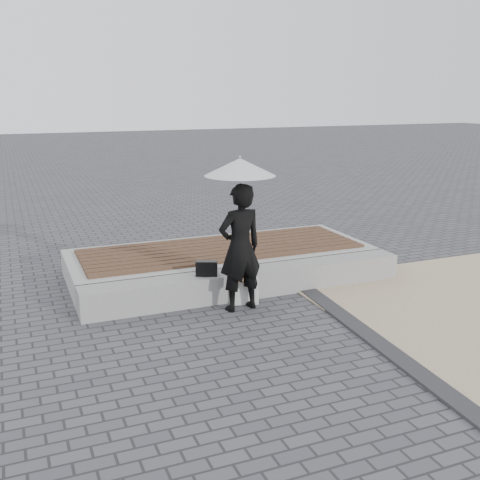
% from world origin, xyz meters
% --- Properties ---
extents(ground, '(80.00, 80.00, 0.00)m').
position_xyz_m(ground, '(0.00, 0.00, 0.00)').
color(ground, '#49494E').
rests_on(ground, ground).
extents(edging_band, '(0.61, 5.20, 0.04)m').
position_xyz_m(edging_band, '(0.75, -0.50, 0.02)').
color(edging_band, '#2D2D30').
rests_on(edging_band, ground).
extents(seating_ledge, '(5.00, 0.45, 0.40)m').
position_xyz_m(seating_ledge, '(0.00, 1.60, 0.20)').
color(seating_ledge, gray).
rests_on(seating_ledge, ground).
extents(timber_platform, '(5.00, 2.00, 0.40)m').
position_xyz_m(timber_platform, '(0.00, 2.80, 0.20)').
color(timber_platform, '#A3A39E').
rests_on(timber_platform, ground).
extents(timber_decking, '(4.60, 1.60, 0.04)m').
position_xyz_m(timber_decking, '(0.00, 2.80, 0.42)').
color(timber_decking, brown).
rests_on(timber_decking, timber_platform).
extents(woman, '(0.70, 0.51, 1.78)m').
position_xyz_m(woman, '(-0.36, 1.11, 0.89)').
color(woman, black).
rests_on(woman, ground).
extents(parasol, '(0.95, 0.95, 1.21)m').
position_xyz_m(parasol, '(-0.36, 1.11, 1.99)').
color(parasol, '#BBBBC0').
rests_on(parasol, ground).
extents(handbag, '(0.33, 0.22, 0.22)m').
position_xyz_m(handbag, '(-0.70, 1.54, 0.51)').
color(handbag, black).
rests_on(handbag, seating_ledge).
extents(canvas_tote, '(0.38, 0.25, 0.37)m').
position_xyz_m(canvas_tote, '(-0.20, 1.28, 0.19)').
color(canvas_tote, silver).
rests_on(canvas_tote, ground).
extents(magazine, '(0.31, 0.28, 0.01)m').
position_xyz_m(magazine, '(-0.20, 1.23, 0.38)').
color(magazine, '#CA4231').
rests_on(magazine, canvas_tote).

